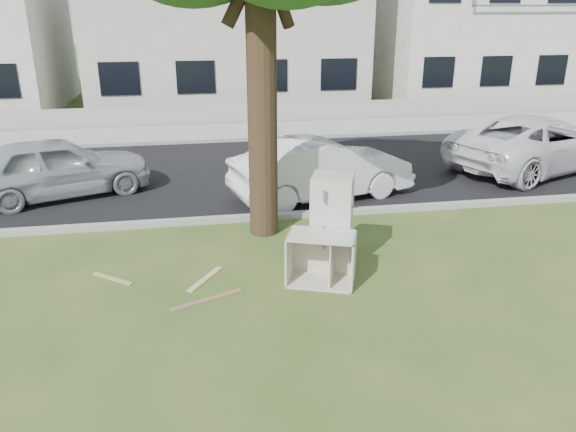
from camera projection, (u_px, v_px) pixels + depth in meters
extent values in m
plane|color=#304C1B|center=(303.00, 271.00, 9.26)|extent=(120.00, 120.00, 0.00)
cube|color=black|center=(258.00, 171.00, 14.79)|extent=(120.00, 7.00, 0.01)
cube|color=gray|center=(279.00, 219.00, 11.52)|extent=(120.00, 0.18, 0.12)
cube|color=gray|center=(244.00, 141.00, 18.07)|extent=(120.00, 0.18, 0.12)
cube|color=gray|center=(240.00, 132.00, 19.40)|extent=(120.00, 2.80, 0.01)
cube|color=gray|center=(236.00, 114.00, 20.75)|extent=(120.00, 0.15, 0.70)
cylinder|color=black|center=(262.00, 96.00, 9.94)|extent=(0.54, 0.54, 5.20)
cube|color=beige|center=(223.00, 18.00, 24.13)|extent=(11.00, 8.00, 7.20)
cube|color=white|center=(481.00, 24.00, 26.18)|extent=(10.00, 8.00, 6.60)
cube|color=silver|center=(332.00, 222.00, 9.17)|extent=(0.82, 0.79, 1.58)
cube|color=beige|center=(321.00, 259.00, 8.74)|extent=(1.20, 0.97, 0.81)
cube|color=#8C6043|center=(207.00, 300.00, 8.32)|extent=(1.10, 0.54, 0.02)
cube|color=tan|center=(113.00, 279.00, 8.96)|extent=(0.68, 0.56, 0.02)
cube|color=tan|center=(205.00, 279.00, 8.95)|extent=(0.59, 0.82, 0.03)
imported|color=silver|center=(322.00, 169.00, 12.56)|extent=(4.33, 2.41, 1.35)
imported|color=silver|center=(538.00, 143.00, 14.75)|extent=(5.67, 4.12, 1.43)
imported|color=#ADB1B5|center=(57.00, 167.00, 12.63)|extent=(4.38, 2.97, 1.38)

